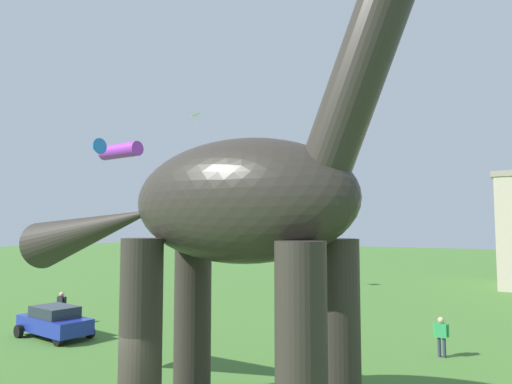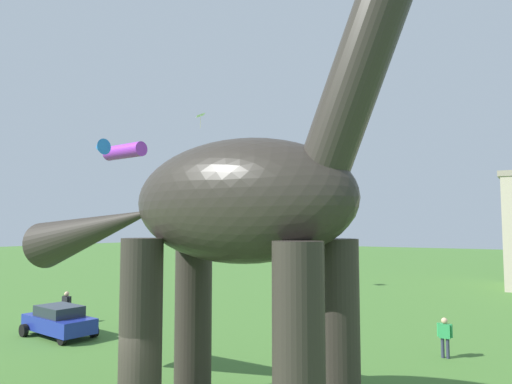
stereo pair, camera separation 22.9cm
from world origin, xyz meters
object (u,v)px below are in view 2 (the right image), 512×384
(person_strolling_adult, at_px, (66,304))
(person_watching_child, at_px, (445,334))
(parked_sedan_left, at_px, (59,321))
(dinosaur_sculpture, at_px, (234,201))
(kite_far_left, at_px, (201,115))
(kite_high_right, at_px, (119,150))

(person_strolling_adult, height_order, person_watching_child, person_strolling_adult)
(parked_sedan_left, bearing_deg, person_watching_child, 26.52)
(dinosaur_sculpture, distance_m, kite_far_left, 27.62)
(dinosaur_sculpture, bearing_deg, kite_far_left, 97.34)
(parked_sedan_left, relative_size, kite_far_left, 3.38)
(dinosaur_sculpture, relative_size, parked_sedan_left, 3.94)
(person_strolling_adult, distance_m, person_watching_child, 20.17)
(person_watching_child, xyz_separation_m, kite_high_right, (-17.13, -2.72, 8.95))
(dinosaur_sculpture, distance_m, person_watching_child, 12.14)
(kite_high_right, xyz_separation_m, kite_far_left, (-3.75, 12.06, 5.13))
(kite_high_right, distance_m, kite_far_left, 13.63)
(kite_far_left, bearing_deg, parked_sedan_left, -76.49)
(parked_sedan_left, relative_size, kite_high_right, 1.40)
(person_watching_child, relative_size, kite_far_left, 1.29)
(parked_sedan_left, distance_m, person_strolling_adult, 3.54)
(dinosaur_sculpture, distance_m, parked_sedan_left, 15.05)
(parked_sedan_left, bearing_deg, person_strolling_adult, 145.17)
(dinosaur_sculpture, xyz_separation_m, kite_far_left, (-17.23, 19.68, 8.87))
(person_strolling_adult, distance_m, kite_far_left, 19.40)
(dinosaur_sculpture, height_order, person_watching_child, dinosaur_sculpture)
(parked_sedan_left, height_order, kite_far_left, kite_far_left)
(kite_high_right, bearing_deg, parked_sedan_left, -89.68)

